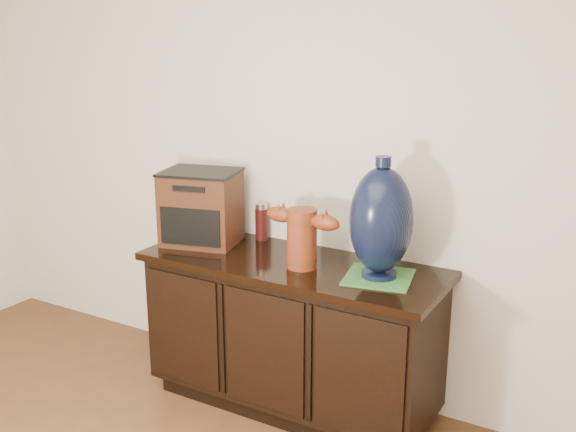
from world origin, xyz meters
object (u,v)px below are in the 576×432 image
Objects in this scene: tv_radio at (201,207)px; lamp_base at (381,221)px; terracotta_vessel at (302,235)px; spray_can at (262,222)px; sideboard at (292,333)px.

lamp_base is at bearing -15.62° from tv_radio.
tv_radio is (-0.62, 0.07, 0.03)m from terracotta_vessel.
tv_radio is at bearing -140.16° from spray_can.
spray_can reaches higher than sideboard.
lamp_base is at bearing -16.14° from spray_can.
lamp_base reaches higher than spray_can.
terracotta_vessel is at bearing -34.56° from spray_can.
tv_radio is at bearing 178.89° from lamp_base.
tv_radio reaches higher than sideboard.
tv_radio reaches higher than spray_can.
terracotta_vessel is at bearing -172.24° from lamp_base.
tv_radio reaches higher than terracotta_vessel.
terracotta_vessel is 0.62m from tv_radio.
sideboard is 0.60m from spray_can.
sideboard is at bearing -17.04° from tv_radio.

